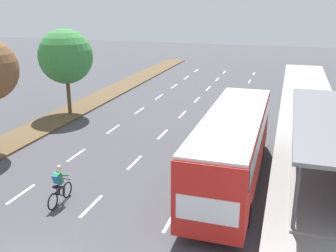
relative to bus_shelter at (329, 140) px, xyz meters
name	(u,v)px	position (x,y,z in m)	size (l,w,h in m)	color
median_strip	(88,104)	(-17.83, 8.90, -1.81)	(2.60, 52.00, 0.12)	brown
sidewalk_right	(311,122)	(-0.28, 8.90, -1.79)	(4.50, 52.00, 0.15)	gray
lane_divider_left	(127,119)	(-13.03, 5.94, -1.86)	(0.14, 45.06, 0.01)	white
lane_divider_center	(173,124)	(-9.53, 5.94, -1.86)	(0.14, 45.06, 0.01)	white
lane_divider_right	(223,128)	(-6.03, 5.94, -1.86)	(0.14, 45.06, 0.01)	white
bus_shelter	(329,140)	(0.00, 0.00, 0.00)	(2.90, 12.09, 2.86)	gray
bus	(233,142)	(-4.28, -2.10, 0.20)	(2.54, 11.29, 3.37)	red
cyclist	(59,186)	(-10.88, -6.22, -1.08)	(0.46, 1.82, 1.71)	black
median_tree_third	(66,57)	(-17.71, 5.89, 2.48)	(3.95, 3.95, 6.21)	brown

